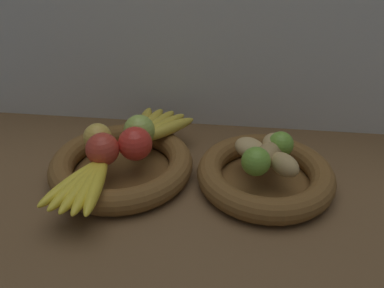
{
  "coord_description": "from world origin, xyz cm",
  "views": [
    {
      "loc": [
        7.82,
        -69.31,
        52.93
      ],
      "look_at": [
        -0.66,
        1.13,
        9.6
      ],
      "focal_mm": 35.03,
      "sensor_mm": 36.0,
      "label": 1
    }
  ],
  "objects": [
    {
      "name": "apple_golden_left",
      "position": [
        -22.98,
        2.65,
        8.9
      ],
      "size": [
        6.59,
        6.59,
        6.59
      ],
      "primitive_type": "sphere",
      "color": "gold",
      "rests_on": "fruit_bowl_left"
    },
    {
      "name": "potato_small",
      "position": [
        19.36,
        -2.17,
        7.96
      ],
      "size": [
        8.36,
        8.62,
        4.72
      ],
      "primitive_type": "ellipsoid",
      "rotation": [
        0.0,
        0.0,
        5.44
      ],
      "color": "tan",
      "rests_on": "fruit_bowl_right"
    },
    {
      "name": "banana_bunch_back",
      "position": [
        -11.6,
        12.45,
        7.16
      ],
      "size": [
        15.4,
        19.27,
        3.11
      ],
      "color": "gold",
      "rests_on": "fruit_bowl_left"
    },
    {
      "name": "potato_large",
      "position": [
        16.06,
        1.13,
        8.02
      ],
      "size": [
        7.86,
        9.47,
        4.84
      ],
      "primitive_type": "ellipsoid",
      "rotation": [
        0.0,
        0.0,
        1.14
      ],
      "color": "#A38451",
      "rests_on": "fruit_bowl_right"
    },
    {
      "name": "banana_bunch_front",
      "position": [
        -20.73,
        -12.01,
        7.02
      ],
      "size": [
        12.44,
        20.08,
        2.82
      ],
      "color": "yellow",
      "rests_on": "fruit_bowl_left"
    },
    {
      "name": "apple_green_back",
      "position": [
        -13.94,
        6.35,
        9.33
      ],
      "size": [
        7.46,
        7.46,
        7.46
      ],
      "primitive_type": "sphere",
      "color": "#99B74C",
      "rests_on": "fruit_bowl_left"
    },
    {
      "name": "back_wall",
      "position": [
        0.0,
        30.0,
        27.5
      ],
      "size": [
        140.0,
        3.0,
        55.0
      ],
      "color": "silver",
      "rests_on": "ground_plane"
    },
    {
      "name": "ground_plane",
      "position": [
        0.0,
        0.0,
        -1.5
      ],
      "size": [
        140.0,
        90.0,
        3.0
      ],
      "primitive_type": "cube",
      "color": "brown"
    },
    {
      "name": "potato_oblong",
      "position": [
        12.35,
        4.02,
        7.71
      ],
      "size": [
        9.76,
        9.72,
        4.2
      ],
      "primitive_type": "ellipsoid",
      "rotation": [
        0.0,
        0.0,
        5.51
      ],
      "color": "tan",
      "rests_on": "fruit_bowl_right"
    },
    {
      "name": "fruit_bowl_right",
      "position": [
        16.06,
        1.13,
        2.63
      ],
      "size": [
        31.0,
        31.0,
        5.6
      ],
      "color": "brown",
      "rests_on": "ground_plane"
    },
    {
      "name": "potato_back",
      "position": [
        18.12,
        5.67,
        8.01
      ],
      "size": [
        6.99,
        8.28,
        4.8
      ],
      "primitive_type": "ellipsoid",
      "rotation": [
        0.0,
        0.0,
        4.86
      ],
      "color": "tan",
      "rests_on": "fruit_bowl_right"
    },
    {
      "name": "lime_near",
      "position": [
        13.39,
        -2.87,
        8.75
      ],
      "size": [
        6.29,
        6.29,
        6.29
      ],
      "primitive_type": "sphere",
      "color": "#6B9E33",
      "rests_on": "fruit_bowl_right"
    },
    {
      "name": "fruit_bowl_left",
      "position": [
        -17.37,
        1.13,
        2.63
      ],
      "size": [
        33.63,
        33.63,
        5.6
      ],
      "color": "brown",
      "rests_on": "ground_plane"
    },
    {
      "name": "apple_red_right",
      "position": [
        -13.31,
        0.15,
        9.46
      ],
      "size": [
        7.7,
        7.7,
        7.7
      ],
      "primitive_type": "sphere",
      "color": "red",
      "rests_on": "fruit_bowl_left"
    },
    {
      "name": "lime_far",
      "position": [
        19.17,
        5.13,
        8.56
      ],
      "size": [
        5.9,
        5.9,
        5.9
      ],
      "primitive_type": "sphere",
      "color": "#6B9E33",
      "rests_on": "fruit_bowl_right"
    },
    {
      "name": "apple_red_front",
      "position": [
        -19.9,
        -2.92,
        9.3
      ],
      "size": [
        7.38,
        7.38,
        7.38
      ],
      "primitive_type": "sphere",
      "color": "#B73828",
      "rests_on": "fruit_bowl_left"
    }
  ]
}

